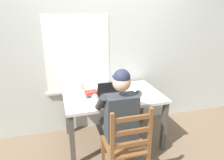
{
  "coord_description": "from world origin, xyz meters",
  "views": [
    {
      "loc": [
        -0.72,
        -2.47,
        1.8
      ],
      "look_at": [
        -0.02,
        -0.05,
        0.95
      ],
      "focal_mm": 33.09,
      "sensor_mm": 36.0,
      "label": 1
    }
  ],
  "objects": [
    {
      "name": "paper_pile_near_laptop",
      "position": [
        -0.12,
        -0.15,
        0.73
      ],
      "size": [
        0.23,
        0.21,
        0.01
      ],
      "primitive_type": "cube",
      "rotation": [
        0.0,
        0.0,
        0.14
      ],
      "color": "white",
      "rests_on": "desk"
    },
    {
      "name": "paper_pile_back_corner",
      "position": [
        0.17,
        0.27,
        0.73
      ],
      "size": [
        0.3,
        0.27,
        0.01
      ],
      "primitive_type": "cube",
      "rotation": [
        0.0,
        0.0,
        0.4
      ],
      "color": "white",
      "rests_on": "desk"
    },
    {
      "name": "desk",
      "position": [
        0.0,
        0.0,
        0.63
      ],
      "size": [
        1.3,
        0.84,
        0.73
      ],
      "color": "beige",
      "rests_on": "ground"
    },
    {
      "name": "laptop",
      "position": [
        -0.07,
        -0.2,
        0.78
      ],
      "size": [
        0.33,
        0.3,
        0.23
      ],
      "color": "#232328",
      "rests_on": "desk"
    },
    {
      "name": "coffee_mug_white",
      "position": [
        -0.4,
        0.28,
        0.78
      ],
      "size": [
        0.12,
        0.08,
        0.1
      ],
      "color": "beige",
      "rests_on": "desk"
    },
    {
      "name": "coffee_mug_dark",
      "position": [
        0.19,
        0.3,
        0.77
      ],
      "size": [
        0.12,
        0.08,
        0.09
      ],
      "color": "#2D384C",
      "rests_on": "desk"
    },
    {
      "name": "paper_pile_side",
      "position": [
        -0.06,
        -0.01,
        0.73
      ],
      "size": [
        0.22,
        0.2,
        0.02
      ],
      "primitive_type": "cube",
      "rotation": [
        0.0,
        0.0,
        0.38
      ],
      "color": "silver",
      "rests_on": "desk"
    },
    {
      "name": "ground_plane",
      "position": [
        0.0,
        0.0,
        0.0
      ],
      "size": [
        8.0,
        8.0,
        0.0
      ],
      "primitive_type": "plane",
      "color": "brown"
    },
    {
      "name": "seated_person",
      "position": [
        -0.08,
        -0.49,
        0.69
      ],
      "size": [
        0.5,
        0.6,
        1.25
      ],
      "color": "#33383D",
      "rests_on": "ground"
    },
    {
      "name": "book_stack_main",
      "position": [
        -0.29,
        0.0,
        0.77
      ],
      "size": [
        0.18,
        0.15,
        0.08
      ],
      "color": "#2D5B9E",
      "rests_on": "desk"
    },
    {
      "name": "computer_mouse",
      "position": [
        0.23,
        -0.26,
        0.74
      ],
      "size": [
        0.06,
        0.1,
        0.03
      ],
      "primitive_type": "ellipsoid",
      "color": "#232328",
      "rests_on": "desk"
    },
    {
      "name": "back_wall",
      "position": [
        -0.01,
        0.5,
        1.3
      ],
      "size": [
        6.0,
        0.08,
        2.6
      ],
      "color": "beige",
      "rests_on": "ground"
    },
    {
      "name": "wooden_chair",
      "position": [
        -0.08,
        -0.78,
        0.46
      ],
      "size": [
        0.42,
        0.42,
        0.94
      ],
      "color": "brown",
      "rests_on": "ground"
    }
  ]
}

